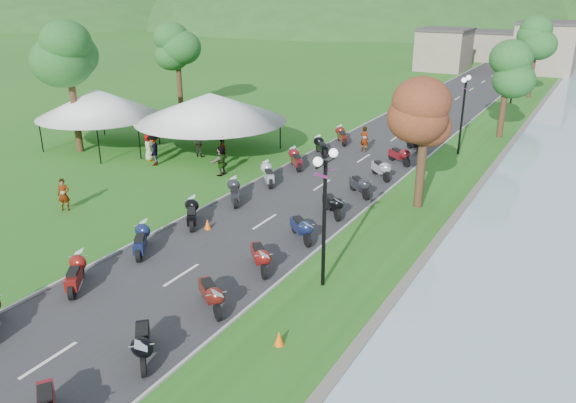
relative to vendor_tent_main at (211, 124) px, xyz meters
The scene contains 12 objects.
road 13.59m from the vendor_tent_main, 47.39° to the left, with size 7.00×120.00×0.02m, color #303032.
hills_backdrop 170.15m from the vendor_tent_main, 86.93° to the left, with size 360.00×120.00×76.00m, color #285621, non-canonical shape.
far_building 55.35m from the vendor_tent_main, 82.63° to the left, with size 18.00×16.00×5.00m, color gray.
moto_row_left 14.94m from the vendor_tent_main, 64.57° to the right, with size 2.60×42.37×1.10m, color #331411, non-canonical shape.
moto_row_right 15.68m from the vendor_tent_main, 42.77° to the right, with size 2.60×37.86×1.10m, color #331411, non-canonical shape.
vendor_tent_main is the anchor object (origin of this frame).
vendor_tent_side 7.82m from the vendor_tent_main, 160.71° to the right, with size 5.38×5.38×4.00m, color white, non-canonical shape.
tree_park_left 9.52m from the vendor_tent_main, 153.90° to the right, with size 3.79×3.79×10.53m, color #296B28, non-canonical shape.
tree_lakeside 15.02m from the vendor_tent_main, 10.17° to the right, with size 2.65×2.65×7.36m, color #296B28, non-canonical shape.
pedestrian_a 11.87m from the vendor_tent_main, 90.98° to the right, with size 0.59×0.43×1.62m, color slate.
pedestrian_b 2.23m from the vendor_tent_main, 111.49° to the right, with size 0.82×0.45×1.68m, color slate.
pedestrian_c 4.59m from the vendor_tent_main, 112.45° to the right, with size 1.27×0.52×1.96m, color slate.
Camera 1 is at (12.91, 1.57, 10.24)m, focal length 35.00 mm.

